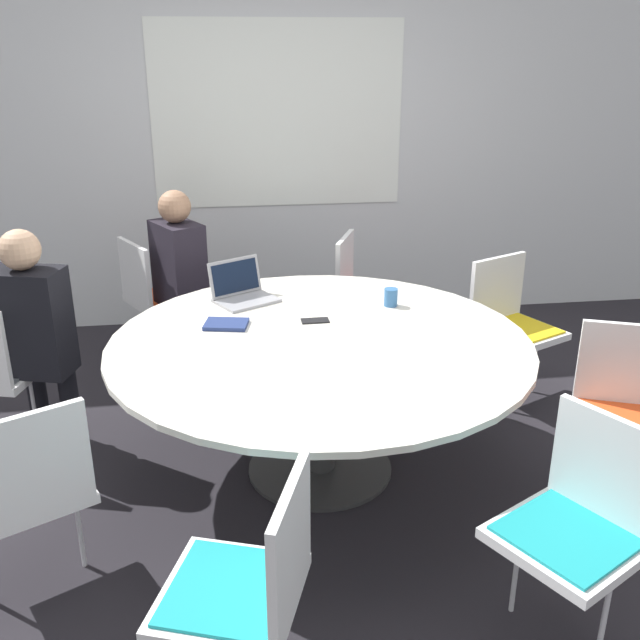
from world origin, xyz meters
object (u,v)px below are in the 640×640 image
(chair_7, at_px, (363,288))
(cell_phone, at_px, (315,321))
(person_0, at_px, (181,269))
(chair_6, at_px, (511,318))
(chair_5, at_px, (625,405))
(person_1, at_px, (33,326))
(chair_3, at_px, (250,579))
(laptop, at_px, (242,291))
(chair_4, at_px, (580,516))
(chair_2, at_px, (27,484))
(spiral_notebook, at_px, (226,324))
(coffee_cup, at_px, (391,297))
(chair_0, at_px, (155,291))

(chair_7, height_order, cell_phone, chair_7)
(person_0, bearing_deg, chair_6, 42.90)
(chair_5, distance_m, person_0, 2.67)
(person_1, height_order, cell_phone, person_1)
(chair_3, relative_size, cell_phone, 6.08)
(chair_6, relative_size, laptop, 2.17)
(chair_7, xyz_separation_m, laptop, (-0.82, -0.70, 0.26))
(chair_5, xyz_separation_m, chair_6, (-0.09, 1.12, 0.00))
(chair_4, bearing_deg, chair_7, -23.11)
(chair_4, distance_m, person_0, 2.86)
(person_0, bearing_deg, cell_phone, 4.95)
(chair_7, bearing_deg, chair_2, -16.81)
(chair_3, distance_m, cell_phone, 1.65)
(chair_3, distance_m, laptop, 1.98)
(chair_2, xyz_separation_m, chair_4, (1.94, -0.46, 0.00))
(spiral_notebook, bearing_deg, coffee_cup, 11.35)
(chair_5, relative_size, person_0, 0.71)
(person_0, bearing_deg, chair_2, -43.33)
(chair_0, bearing_deg, chair_7, 55.21)
(chair_5, bearing_deg, chair_4, 73.26)
(chair_0, xyz_separation_m, person_0, (0.19, -0.17, 0.19))
(chair_4, xyz_separation_m, chair_6, (0.49, 1.85, 0.00))
(chair_5, relative_size, person_1, 0.71)
(chair_4, xyz_separation_m, laptop, (-1.09, 1.80, 0.26))
(chair_6, bearing_deg, person_1, -19.82)
(spiral_notebook, bearing_deg, chair_2, -128.41)
(chair_2, height_order, person_0, person_0)
(chair_0, distance_m, chair_2, 2.19)
(chair_4, relative_size, person_1, 0.71)
(chair_7, xyz_separation_m, cell_phone, (-0.46, -1.08, 0.21))
(person_1, bearing_deg, spiral_notebook, 5.52)
(spiral_notebook, bearing_deg, chair_4, -50.27)
(chair_5, distance_m, spiral_notebook, 1.91)
(chair_2, xyz_separation_m, chair_5, (2.52, 0.27, 0.00))
(chair_7, distance_m, spiral_notebook, 1.43)
(chair_5, relative_size, chair_7, 1.00)
(chair_6, distance_m, cell_phone, 1.32)
(chair_5, height_order, person_1, person_1)
(chair_6, bearing_deg, chair_7, -66.16)
(chair_3, relative_size, chair_5, 1.00)
(person_1, xyz_separation_m, cell_phone, (1.41, -0.17, 0.02))
(chair_0, bearing_deg, spiral_notebook, -8.84)
(chair_0, xyz_separation_m, spiral_notebook, (0.46, -1.21, 0.22))
(chair_0, height_order, chair_6, same)
(chair_2, distance_m, chair_7, 2.64)
(spiral_notebook, bearing_deg, cell_phone, 0.48)
(chair_2, distance_m, chair_3, 1.01)
(chair_5, bearing_deg, chair_2, 27.80)
(laptop, bearing_deg, coffee_cup, -43.99)
(chair_3, bearing_deg, person_1, 49.20)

